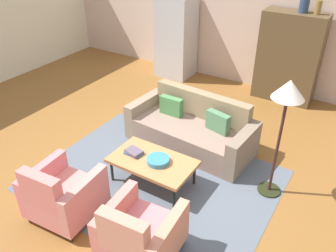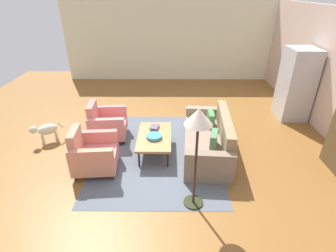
% 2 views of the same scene
% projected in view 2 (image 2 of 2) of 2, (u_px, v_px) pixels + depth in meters
% --- Properties ---
extents(ground_plane, '(11.99, 11.99, 0.00)m').
position_uv_depth(ground_plane, '(168.00, 150.00, 5.63)').
color(ground_plane, brown).
extents(wall_left, '(0.12, 7.56, 2.80)m').
position_uv_depth(wall_left, '(169.00, 42.00, 9.36)').
color(wall_left, beige).
rests_on(wall_left, ground).
extents(area_rug, '(3.40, 2.60, 0.01)m').
position_uv_depth(area_rug, '(157.00, 151.00, 5.59)').
color(area_rug, '#555D68').
rests_on(area_rug, ground).
extents(couch, '(2.16, 1.05, 0.86)m').
position_uv_depth(couch, '(210.00, 141.00, 5.44)').
color(couch, '#856B5D').
rests_on(couch, ground).
extents(coffee_table, '(1.20, 0.70, 0.40)m').
position_uv_depth(coffee_table, '(154.00, 137.00, 5.42)').
color(coffee_table, black).
rests_on(coffee_table, ground).
extents(armchair_left, '(0.86, 0.86, 0.88)m').
position_uv_depth(armchair_left, '(106.00, 125.00, 5.96)').
color(armchair_left, '#2F1E20').
rests_on(armchair_left, ground).
extents(armchair_right, '(0.86, 0.86, 0.88)m').
position_uv_depth(armchair_right, '(92.00, 154.00, 4.90)').
color(armchair_right, black).
rests_on(armchair_right, ground).
extents(fruit_bowl, '(0.32, 0.32, 0.07)m').
position_uv_depth(fruit_bowl, '(154.00, 137.00, 5.30)').
color(fruit_bowl, teal).
rests_on(fruit_bowl, coffee_table).
extents(book_stack, '(0.27, 0.22, 0.06)m').
position_uv_depth(book_stack, '(154.00, 127.00, 5.66)').
color(book_stack, '#395686').
rests_on(book_stack, coffee_table).
extents(refrigerator, '(0.80, 0.73, 1.85)m').
position_uv_depth(refrigerator, '(296.00, 84.00, 6.69)').
color(refrigerator, '#B7BABF').
rests_on(refrigerator, ground).
extents(floor_lamp, '(0.40, 0.40, 1.72)m').
position_uv_depth(floor_lamp, '(198.00, 127.00, 3.57)').
color(floor_lamp, black).
rests_on(floor_lamp, ground).
extents(dog, '(0.45, 0.62, 0.48)m').
position_uv_depth(dog, '(46.00, 130.00, 5.80)').
color(dog, beige).
rests_on(dog, ground).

